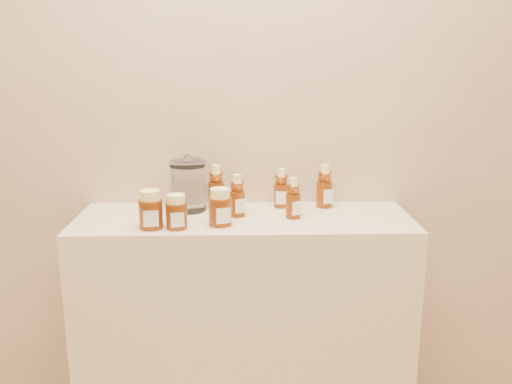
{
  "coord_description": "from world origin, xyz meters",
  "views": [
    {
      "loc": [
        -0.0,
        -0.31,
        1.46
      ],
      "look_at": [
        0.04,
        1.52,
        1.0
      ],
      "focal_mm": 38.0,
      "sensor_mm": 36.0,
      "label": 1
    }
  ],
  "objects_px": {
    "glass_canister": "(188,184)",
    "bear_bottle_front_left": "(237,193)",
    "bear_bottle_back_left": "(216,184)",
    "honey_jar_left": "(176,212)",
    "display_table": "(245,331)"
  },
  "relations": [
    {
      "from": "glass_canister",
      "to": "display_table",
      "type": "bearing_deg",
      "value": -24.4
    },
    {
      "from": "bear_bottle_back_left",
      "to": "honey_jar_left",
      "type": "distance_m",
      "value": 0.28
    },
    {
      "from": "honey_jar_left",
      "to": "glass_canister",
      "type": "distance_m",
      "value": 0.22
    },
    {
      "from": "bear_bottle_front_left",
      "to": "honey_jar_left",
      "type": "distance_m",
      "value": 0.25
    },
    {
      "from": "display_table",
      "to": "glass_canister",
      "type": "distance_m",
      "value": 0.6
    },
    {
      "from": "bear_bottle_front_left",
      "to": "honey_jar_left",
      "type": "height_order",
      "value": "bear_bottle_front_left"
    },
    {
      "from": "honey_jar_left",
      "to": "glass_canister",
      "type": "bearing_deg",
      "value": 73.63
    },
    {
      "from": "bear_bottle_front_left",
      "to": "honey_jar_left",
      "type": "xyz_separation_m",
      "value": [
        -0.2,
        -0.14,
        -0.03
      ]
    },
    {
      "from": "bear_bottle_back_left",
      "to": "honey_jar_left",
      "type": "bearing_deg",
      "value": -130.07
    },
    {
      "from": "display_table",
      "to": "glass_canister",
      "type": "bearing_deg",
      "value": 155.6
    },
    {
      "from": "display_table",
      "to": "glass_canister",
      "type": "height_order",
      "value": "glass_canister"
    },
    {
      "from": "display_table",
      "to": "honey_jar_left",
      "type": "height_order",
      "value": "honey_jar_left"
    },
    {
      "from": "glass_canister",
      "to": "bear_bottle_front_left",
      "type": "bearing_deg",
      "value": -23.19
    },
    {
      "from": "display_table",
      "to": "bear_bottle_back_left",
      "type": "distance_m",
      "value": 0.57
    },
    {
      "from": "display_table",
      "to": "glass_canister",
      "type": "relative_size",
      "value": 5.84
    }
  ]
}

